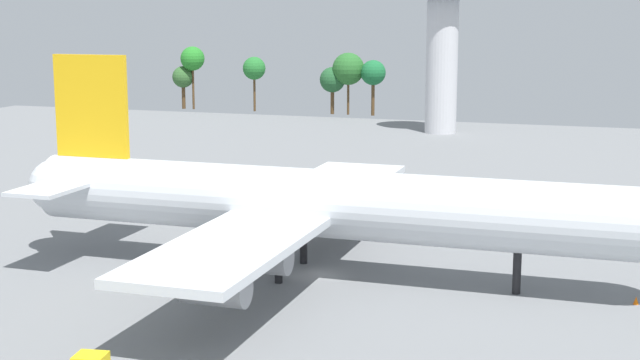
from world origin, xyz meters
TOP-DOWN VIEW (x-y plane):
  - ground_plane at (0.00, 0.00)m, footprint 236.43×236.43m
  - cargo_airplane at (-0.23, 0.00)m, footprint 59.11×49.88m
  - pushback_tractor at (-6.61, 20.68)m, footprint 2.92×5.19m
  - safety_cone_nose at (26.60, 0.04)m, footprint 0.45×0.45m
  - control_tower at (-8.39, 99.73)m, footprint 11.41×11.41m
  - tree_line_backdrop at (-10.39, 124.33)m, footprint 143.07×7.31m

SIDE VIEW (x-z plane):
  - ground_plane at x=0.00m, z-range 0.00..0.00m
  - safety_cone_nose at x=26.60m, z-range 0.00..0.65m
  - pushback_tractor at x=-6.61m, z-range -0.05..2.45m
  - cargo_airplane at x=-0.23m, z-range -3.13..16.00m
  - tree_line_backdrop at x=-10.39m, z-range 2.29..17.48m
  - control_tower at x=-8.39m, z-range 3.14..32.43m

